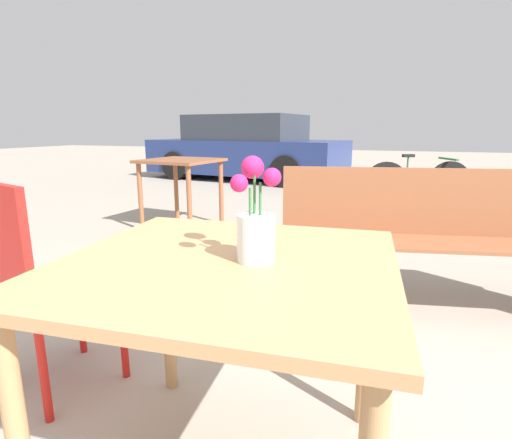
{
  "coord_description": "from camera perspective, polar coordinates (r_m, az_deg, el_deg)",
  "views": [
    {
      "loc": [
        0.43,
        -0.96,
        1.08
      ],
      "look_at": [
        0.08,
        0.01,
        0.84
      ],
      "focal_mm": 28.0,
      "sensor_mm": 36.0,
      "label": 1
    }
  ],
  "objects": [
    {
      "name": "table_front",
      "position": [
        1.14,
        -4.05,
        -10.31
      ],
      "size": [
        0.97,
        0.93,
        0.73
      ],
      "color": "tan",
      "rests_on": "ground_plane"
    },
    {
      "name": "flower_vase",
      "position": [
        1.07,
        -0.05,
        -1.2
      ],
      "size": [
        0.13,
        0.14,
        0.28
      ],
      "color": "silver",
      "rests_on": "table_front"
    },
    {
      "name": "cafe_chair",
      "position": [
        1.8,
        -28.88,
        -6.9
      ],
      "size": [
        0.5,
        0.5,
        0.89
      ],
      "color": "red",
      "rests_on": "ground_plane"
    },
    {
      "name": "bench_near",
      "position": [
        2.56,
        23.78,
        -2.01
      ],
      "size": [
        1.8,
        0.72,
        0.85
      ],
      "color": "brown",
      "rests_on": "ground_plane"
    },
    {
      "name": "table_back",
      "position": [
        4.44,
        -10.65,
        6.81
      ],
      "size": [
        0.82,
        0.82,
        0.75
      ],
      "color": "brown",
      "rests_on": "ground_plane"
    },
    {
      "name": "bicycle",
      "position": [
        6.01,
        22.1,
        4.83
      ],
      "size": [
        1.42,
        0.73,
        0.73
      ],
      "color": "black",
      "rests_on": "ground_plane"
    },
    {
      "name": "parked_car",
      "position": [
        8.73,
        -1.39,
        10.02
      ],
      "size": [
        4.35,
        2.25,
        1.35
      ],
      "color": "navy",
      "rests_on": "ground_plane"
    }
  ]
}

